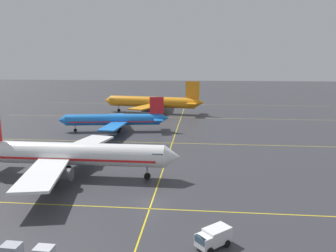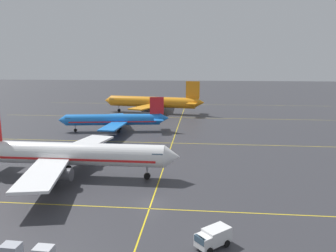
# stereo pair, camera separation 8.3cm
# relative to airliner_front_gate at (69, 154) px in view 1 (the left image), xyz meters

# --- Properties ---
(ground_plane) EXTENTS (600.00, 600.00, 0.00)m
(ground_plane) POSITION_rel_airliner_front_gate_xyz_m (16.17, -9.71, -4.16)
(ground_plane) COLOR #333338
(airliner_front_gate) EXTENTS (39.09, 33.84, 12.19)m
(airliner_front_gate) POSITION_rel_airliner_front_gate_xyz_m (0.00, 0.00, 0.00)
(airliner_front_gate) COLOR white
(airliner_front_gate) RESTS_ON ground
(airliner_second_row) EXTENTS (32.30, 27.59, 10.05)m
(airliner_second_row) POSITION_rel_airliner_front_gate_xyz_m (-1.77, 38.45, -0.73)
(airliner_second_row) COLOR blue
(airliner_second_row) RESTS_ON ground
(airliner_third_row) EXTENTS (41.17, 35.07, 12.83)m
(airliner_third_row) POSITION_rel_airliner_front_gate_xyz_m (4.65, 73.27, 0.22)
(airliner_third_row) COLOR orange
(airliner_third_row) RESTS_ON ground
(taxiway_markings) EXTENTS (133.54, 166.11, 0.01)m
(taxiway_markings) POSITION_rel_airliner_front_gate_xyz_m (16.17, 44.92, -4.16)
(taxiway_markings) COLOR yellow
(taxiway_markings) RESTS_ON ground
(service_truck_red_van) EXTENTS (4.29, 4.11, 2.10)m
(service_truck_red_van) POSITION_rel_airliner_front_gate_xyz_m (24.69, -20.56, -2.99)
(service_truck_red_van) COLOR white
(service_truck_red_van) RESTS_ON ground
(baggage_cart_row_second) EXTENTS (2.78, 1.76, 1.86)m
(baggage_cart_row_second) POSITION_rel_airliner_front_gate_xyz_m (3.82, -25.28, -3.16)
(baggage_cart_row_second) COLOR #99999E
(baggage_cart_row_second) RESTS_ON ground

